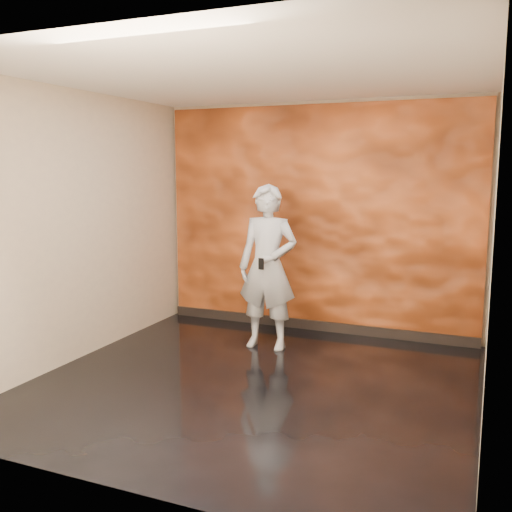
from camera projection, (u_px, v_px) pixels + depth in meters
name	position (u px, v px, depth m)	size (l,w,h in m)	color
room	(254.00, 235.00, 5.17)	(4.02, 4.02, 2.81)	black
feature_wall	(317.00, 220.00, 6.96)	(3.90, 0.06, 2.75)	orange
baseboard	(314.00, 325.00, 7.12)	(3.90, 0.04, 0.12)	black
man	(268.00, 267.00, 6.32)	(0.67, 0.44, 1.83)	#A1A7B2
phone	(261.00, 264.00, 6.06)	(0.07, 0.01, 0.12)	black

